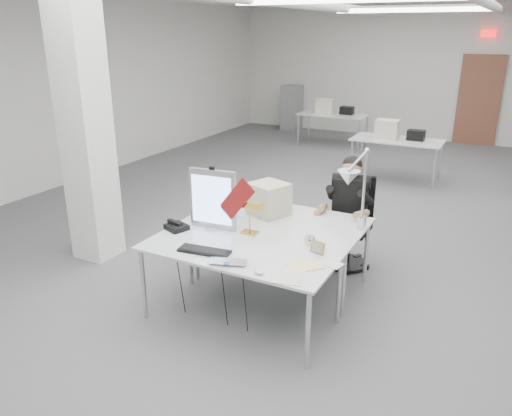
% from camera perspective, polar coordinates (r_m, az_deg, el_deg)
% --- Properties ---
extents(room_shell, '(10.04, 14.04, 3.24)m').
position_cam_1_polar(room_shell, '(6.65, 9.75, 11.25)').
color(room_shell, '#525254').
rests_on(room_shell, ground).
extents(desk_main, '(1.80, 0.90, 0.02)m').
position_cam_1_polar(desk_main, '(4.59, -1.84, -4.80)').
color(desk_main, silver).
rests_on(desk_main, room_shell).
extents(desk_second, '(1.80, 0.90, 0.02)m').
position_cam_1_polar(desk_second, '(5.33, 2.91, -1.22)').
color(desk_second, silver).
rests_on(desk_second, room_shell).
extents(bg_desk_a, '(1.60, 0.80, 0.02)m').
position_cam_1_polar(bg_desk_a, '(9.51, 15.86, 7.47)').
color(bg_desk_a, silver).
rests_on(bg_desk_a, room_shell).
extents(bg_desk_b, '(1.60, 0.80, 0.02)m').
position_cam_1_polar(bg_desk_b, '(12.12, 8.80, 10.51)').
color(bg_desk_b, silver).
rests_on(bg_desk_b, room_shell).
extents(filing_cabinet, '(0.45, 0.55, 1.20)m').
position_cam_1_polar(filing_cabinet, '(14.09, 4.10, 11.38)').
color(filing_cabinet, gray).
rests_on(filing_cabinet, room_shell).
extents(office_chair, '(0.58, 0.58, 1.00)m').
position_cam_1_polar(office_chair, '(5.86, 10.60, -2.09)').
color(office_chair, black).
rests_on(office_chair, room_shell).
extents(seated_person, '(0.58, 0.67, 0.89)m').
position_cam_1_polar(seated_person, '(5.68, 10.70, 1.50)').
color(seated_person, black).
rests_on(seated_person, office_chair).
extents(monitor, '(0.49, 0.10, 0.61)m').
position_cam_1_polar(monitor, '(4.96, -4.96, 1.00)').
color(monitor, '#A8A8AC').
rests_on(monitor, desk_main).
extents(pennant, '(0.42, 0.06, 0.45)m').
position_cam_1_polar(pennant, '(4.77, -2.20, 1.04)').
color(pennant, maroon).
rests_on(pennant, monitor).
extents(keyboard, '(0.49, 0.22, 0.02)m').
position_cam_1_polar(keyboard, '(4.53, -5.93, -4.90)').
color(keyboard, black).
rests_on(keyboard, desk_main).
extents(laptop, '(0.38, 0.30, 0.03)m').
position_cam_1_polar(laptop, '(4.26, -3.37, -6.50)').
color(laptop, '#AEAEB3').
rests_on(laptop, desk_main).
extents(mouse, '(0.09, 0.06, 0.03)m').
position_cam_1_polar(mouse, '(4.12, 0.36, -7.39)').
color(mouse, silver).
rests_on(mouse, desk_main).
extents(bankers_lamp, '(0.32, 0.18, 0.34)m').
position_cam_1_polar(bankers_lamp, '(4.85, -0.73, -1.05)').
color(bankers_lamp, gold).
rests_on(bankers_lamp, desk_main).
extents(desk_phone, '(0.26, 0.25, 0.05)m').
position_cam_1_polar(desk_phone, '(5.06, -9.05, -2.17)').
color(desk_phone, black).
rests_on(desk_phone, desk_main).
extents(picture_frame_left, '(0.14, 0.04, 0.10)m').
position_cam_1_polar(picture_frame_left, '(5.11, -6.22, -1.48)').
color(picture_frame_left, '#A58C47').
rests_on(picture_frame_left, desk_main).
extents(picture_frame_right, '(0.15, 0.07, 0.11)m').
position_cam_1_polar(picture_frame_right, '(4.50, 7.06, -4.49)').
color(picture_frame_right, '#A88348').
rests_on(picture_frame_right, desk_main).
extents(desk_clock, '(0.10, 0.04, 0.10)m').
position_cam_1_polar(desk_clock, '(4.67, 6.18, -3.62)').
color(desk_clock, '#A9A9AD').
rests_on(desk_clock, desk_main).
extents(paper_stack_a, '(0.29, 0.37, 0.01)m').
position_cam_1_polar(paper_stack_a, '(4.11, 3.89, -7.67)').
color(paper_stack_a, silver).
rests_on(paper_stack_a, desk_main).
extents(paper_stack_b, '(0.33, 0.34, 0.01)m').
position_cam_1_polar(paper_stack_b, '(4.27, 5.59, -6.58)').
color(paper_stack_b, '#F9DB95').
rests_on(paper_stack_b, desk_main).
extents(paper_stack_c, '(0.22, 0.18, 0.01)m').
position_cam_1_polar(paper_stack_c, '(4.34, 8.51, -6.31)').
color(paper_stack_c, silver).
rests_on(paper_stack_c, desk_main).
extents(beige_monitor, '(0.47, 0.46, 0.35)m').
position_cam_1_polar(beige_monitor, '(5.35, 1.47, 1.03)').
color(beige_monitor, '#B8B099').
rests_on(beige_monitor, desk_second).
extents(architect_lamp, '(0.52, 0.78, 0.95)m').
position_cam_1_polar(architect_lamp, '(4.77, 11.47, 2.02)').
color(architect_lamp, silver).
rests_on(architect_lamp, desk_second).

